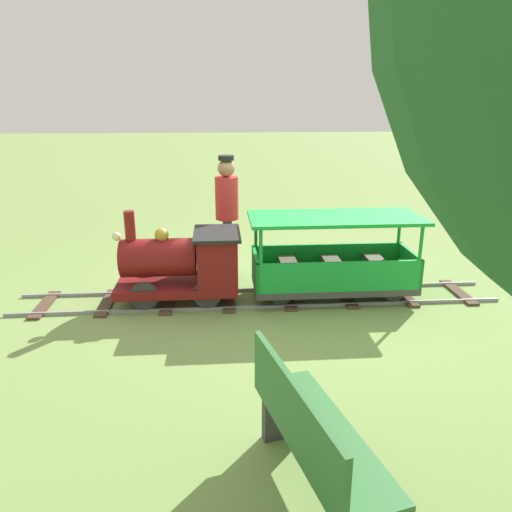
{
  "coord_description": "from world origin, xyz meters",
  "views": [
    {
      "loc": [
        -5.48,
        0.78,
        2.31
      ],
      "look_at": [
        0.0,
        0.35,
        0.55
      ],
      "focal_mm": 34.72,
      "sensor_mm": 36.0,
      "label": 1
    }
  ],
  "objects_px": {
    "park_bench": "(312,438)",
    "passenger_car": "(333,264)",
    "conductor_person": "(227,207)",
    "locomotive": "(185,263)"
  },
  "relations": [
    {
      "from": "passenger_car",
      "to": "conductor_person",
      "type": "distance_m",
      "value": 1.59
    },
    {
      "from": "conductor_person",
      "to": "park_bench",
      "type": "distance_m",
      "value": 3.98
    },
    {
      "from": "locomotive",
      "to": "park_bench",
      "type": "relative_size",
      "value": 1.06
    },
    {
      "from": "passenger_car",
      "to": "park_bench",
      "type": "height_order",
      "value": "passenger_car"
    },
    {
      "from": "park_bench",
      "to": "passenger_car",
      "type": "bearing_deg",
      "value": -15.13
    },
    {
      "from": "conductor_person",
      "to": "passenger_car",
      "type": "bearing_deg",
      "value": -124.11
    },
    {
      "from": "passenger_car",
      "to": "park_bench",
      "type": "bearing_deg",
      "value": 164.87
    },
    {
      "from": "passenger_car",
      "to": "conductor_person",
      "type": "relative_size",
      "value": 1.23
    },
    {
      "from": "passenger_car",
      "to": "conductor_person",
      "type": "bearing_deg",
      "value": 55.89
    },
    {
      "from": "passenger_car",
      "to": "park_bench",
      "type": "relative_size",
      "value": 1.47
    }
  ]
}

